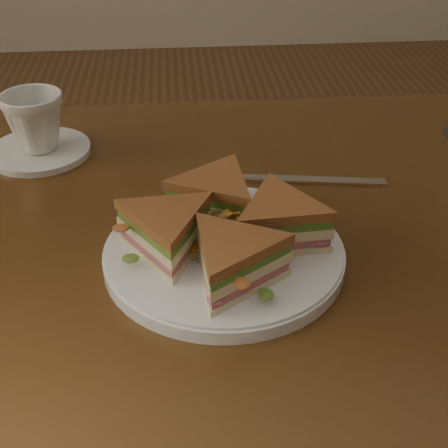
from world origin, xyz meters
The scene contains 8 objects.
table centered at (0.00, 0.00, 0.65)m, with size 1.20×0.80×0.75m.
plate centered at (-0.06, -0.07, 0.76)m, with size 0.28×0.28×0.02m, color white.
sandwich_wedges centered at (-0.06, -0.07, 0.80)m, with size 0.26×0.26×0.06m.
crisps_mound centered at (-0.06, -0.07, 0.79)m, with size 0.09×0.09×0.05m, color orange, non-canonical shape.
spoon centered at (-0.06, 0.05, 0.75)m, with size 0.18×0.07×0.01m.
knife centered at (0.07, 0.10, 0.75)m, with size 0.21×0.05×0.00m.
saucer centered at (-0.31, 0.22, 0.76)m, with size 0.15×0.15×0.01m, color white.
coffee_cup centered at (-0.31, 0.22, 0.80)m, with size 0.09×0.09×0.09m, color white.
Camera 1 is at (-0.10, -0.64, 1.19)m, focal length 50.00 mm.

